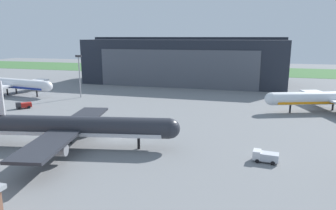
# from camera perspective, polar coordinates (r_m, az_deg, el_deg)

# --- Properties ---
(ground_plane) EXTENTS (440.00, 440.00, 0.00)m
(ground_plane) POSITION_cam_1_polar(r_m,az_deg,el_deg) (72.72, -8.84, -5.71)
(ground_plane) COLOR slate
(grass_field_strip) EXTENTS (440.00, 56.00, 0.08)m
(grass_field_strip) POSITION_cam_1_polar(r_m,az_deg,el_deg) (216.14, 7.72, 6.37)
(grass_field_strip) COLOR #416F3B
(grass_field_strip) RESTS_ON ground_plane
(maintenance_hangar) EXTENTS (93.99, 39.11, 22.23)m
(maintenance_hangar) POSITION_cam_1_polar(r_m,az_deg,el_deg) (156.71, 3.20, 8.10)
(maintenance_hangar) COLOR #232833
(maintenance_hangar) RESTS_ON ground_plane
(airliner_far_right) EXTENTS (39.84, 32.33, 12.91)m
(airliner_far_right) POSITION_cam_1_polar(r_m,az_deg,el_deg) (106.50, 28.00, 1.07)
(airliner_far_right) COLOR silver
(airliner_far_right) RESTS_ON ground_plane
(airliner_near_left) EXTENTS (43.14, 37.16, 13.67)m
(airliner_near_left) POSITION_cam_1_polar(r_m,az_deg,el_deg) (66.89, -17.04, -3.89)
(airliner_near_left) COLOR #282B33
(airliner_near_left) RESTS_ON ground_plane
(airliner_far_left) EXTENTS (38.21, 33.40, 13.06)m
(airliner_far_left) POSITION_cam_1_polar(r_m,az_deg,el_deg) (136.59, -26.44, 3.49)
(airliner_far_left) COLOR white
(airliner_far_left) RESTS_ON ground_plane
(fuel_bowser) EXTENTS (4.71, 2.95, 2.04)m
(fuel_bowser) POSITION_cam_1_polar(r_m,az_deg,el_deg) (60.27, 17.39, -8.94)
(fuel_bowser) COLOR silver
(fuel_bowser) RESTS_ON ground_plane
(ops_van) EXTENTS (4.54, 4.61, 2.07)m
(ops_van) POSITION_cam_1_polar(r_m,az_deg,el_deg) (109.24, -24.97, -0.01)
(ops_van) COLOR #2D2D33
(ops_van) RESTS_ON ground_plane
(apron_light_mast) EXTENTS (2.40, 0.50, 15.85)m
(apron_light_mast) POSITION_cam_1_polar(r_m,az_deg,el_deg) (120.43, -15.94, 5.78)
(apron_light_mast) COLOR #99999E
(apron_light_mast) RESTS_ON ground_plane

